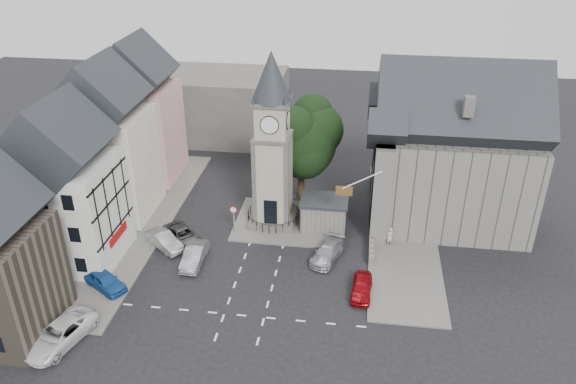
# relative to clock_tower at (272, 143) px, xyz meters

# --- Properties ---
(ground) EXTENTS (120.00, 120.00, 0.00)m
(ground) POSITION_rel_clock_tower_xyz_m (0.00, -7.99, -8.12)
(ground) COLOR black
(ground) RESTS_ON ground
(pavement_west) EXTENTS (6.00, 30.00, 0.14)m
(pavement_west) POSITION_rel_clock_tower_xyz_m (-12.50, -1.99, -8.05)
(pavement_west) COLOR #595651
(pavement_west) RESTS_ON ground
(pavement_east) EXTENTS (6.00, 26.00, 0.14)m
(pavement_east) POSITION_rel_clock_tower_xyz_m (12.00, 0.01, -8.05)
(pavement_east) COLOR #595651
(pavement_east) RESTS_ON ground
(central_island) EXTENTS (10.00, 8.00, 0.16)m
(central_island) POSITION_rel_clock_tower_xyz_m (1.50, 0.01, -8.04)
(central_island) COLOR #595651
(central_island) RESTS_ON ground
(road_markings) EXTENTS (20.00, 8.00, 0.01)m
(road_markings) POSITION_rel_clock_tower_xyz_m (0.00, -13.49, -8.12)
(road_markings) COLOR silver
(road_markings) RESTS_ON ground
(clock_tower) EXTENTS (4.86, 4.86, 16.25)m
(clock_tower) POSITION_rel_clock_tower_xyz_m (0.00, 0.00, 0.00)
(clock_tower) COLOR #4C4944
(clock_tower) RESTS_ON ground
(stone_shelter) EXTENTS (4.30, 3.30, 3.08)m
(stone_shelter) POSITION_rel_clock_tower_xyz_m (4.80, -0.49, -6.57)
(stone_shelter) COLOR slate
(stone_shelter) RESTS_ON ground
(town_tree) EXTENTS (7.20, 7.20, 10.80)m
(town_tree) POSITION_rel_clock_tower_xyz_m (2.00, 5.01, -1.15)
(town_tree) COLOR black
(town_tree) RESTS_ON ground
(warning_sign_post) EXTENTS (0.70, 0.19, 2.85)m
(warning_sign_post) POSITION_rel_clock_tower_xyz_m (-3.20, -2.56, -6.09)
(warning_sign_post) COLOR black
(warning_sign_post) RESTS_ON ground
(terrace_pink) EXTENTS (8.10, 7.60, 12.80)m
(terrace_pink) POSITION_rel_clock_tower_xyz_m (-15.50, 8.01, -1.54)
(terrace_pink) COLOR pink
(terrace_pink) RESTS_ON ground
(terrace_cream) EXTENTS (8.10, 7.60, 12.80)m
(terrace_cream) POSITION_rel_clock_tower_xyz_m (-15.50, 0.01, -1.54)
(terrace_cream) COLOR beige
(terrace_cream) RESTS_ON ground
(terrace_tudor) EXTENTS (8.10, 7.60, 12.00)m
(terrace_tudor) POSITION_rel_clock_tower_xyz_m (-15.50, -7.99, -1.93)
(terrace_tudor) COLOR silver
(terrace_tudor) RESTS_ON ground
(backdrop_west) EXTENTS (20.00, 10.00, 8.00)m
(backdrop_west) POSITION_rel_clock_tower_xyz_m (-12.00, 20.01, -4.12)
(backdrop_west) COLOR #4C4944
(backdrop_west) RESTS_ON ground
(east_building) EXTENTS (14.40, 11.40, 12.60)m
(east_building) POSITION_rel_clock_tower_xyz_m (15.59, 3.01, -1.86)
(east_building) COLOR slate
(east_building) RESTS_ON ground
(east_boundary_wall) EXTENTS (0.40, 16.00, 0.90)m
(east_boundary_wall) POSITION_rel_clock_tower_xyz_m (9.20, 2.01, -7.67)
(east_boundary_wall) COLOR slate
(east_boundary_wall) RESTS_ON ground
(flagpole) EXTENTS (3.68, 0.10, 2.74)m
(flagpole) POSITION_rel_clock_tower_xyz_m (8.00, -3.99, -1.12)
(flagpole) COLOR white
(flagpole) RESTS_ON ground
(car_west_blue) EXTENTS (4.42, 3.60, 1.42)m
(car_west_blue) POSITION_rel_clock_tower_xyz_m (-11.50, -11.77, -7.41)
(car_west_blue) COLOR #1B4E97
(car_west_blue) RESTS_ON ground
(car_west_silver) EXTENTS (4.24, 3.71, 1.39)m
(car_west_silver) POSITION_rel_clock_tower_xyz_m (-8.76, -5.63, -7.43)
(car_west_silver) COLOR #95989C
(car_west_silver) RESTS_ON ground
(car_west_grey) EXTENTS (4.73, 4.72, 1.27)m
(car_west_grey) POSITION_rel_clock_tower_xyz_m (-7.50, -4.46, -7.48)
(car_west_grey) COLOR #343437
(car_west_grey) RESTS_ON ground
(car_island_silver) EXTENTS (1.53, 4.33, 1.43)m
(car_island_silver) POSITION_rel_clock_tower_xyz_m (-5.50, -7.49, -7.41)
(car_island_silver) COLOR gray
(car_island_silver) RESTS_ON ground
(car_island_east) EXTENTS (3.09, 4.86, 1.31)m
(car_island_east) POSITION_rel_clock_tower_xyz_m (5.50, -5.40, -7.47)
(car_island_east) COLOR #9899A0
(car_island_east) RESTS_ON ground
(car_east_red) EXTENTS (1.77, 3.92, 1.31)m
(car_east_red) POSITION_rel_clock_tower_xyz_m (8.50, -9.78, -7.47)
(car_east_red) COLOR maroon
(car_east_red) RESTS_ON ground
(van_sw_white) EXTENTS (4.13, 6.09, 1.55)m
(van_sw_white) POSITION_rel_clock_tower_xyz_m (-11.95, -17.99, -7.35)
(van_sw_white) COLOR silver
(van_sw_white) RESTS_ON ground
(pedestrian) EXTENTS (0.81, 0.72, 1.87)m
(pedestrian) POSITION_rel_clock_tower_xyz_m (10.74, -2.68, -7.18)
(pedestrian) COLOR #B3A894
(pedestrian) RESTS_ON ground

